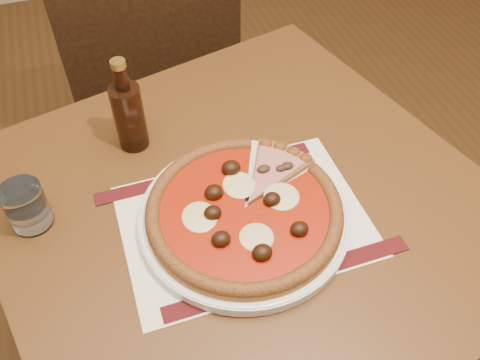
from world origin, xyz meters
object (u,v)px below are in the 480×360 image
object	(u,v)px
plate	(244,217)
bottle	(129,114)
chair_far	(149,57)
water_glass	(26,206)
pizza	(244,210)
table	(243,235)

from	to	relation	value
plate	bottle	distance (m)	0.28
chair_far	water_glass	xyz separation A→B (m)	(-0.30, -0.68, 0.23)
plate	pizza	size ratio (longest dim) A/B	1.08
table	pizza	world-z (taller)	pizza
chair_far	pizza	distance (m)	0.82
table	water_glass	distance (m)	0.37
water_glass	bottle	xyz separation A→B (m)	(0.19, 0.13, 0.03)
table	bottle	distance (m)	0.30
chair_far	bottle	size ratio (longest dim) A/B	5.30
plate	water_glass	xyz separation A→B (m)	(-0.33, 0.11, 0.03)
table	chair_far	distance (m)	0.75
chair_far	plate	world-z (taller)	chair_far
table	water_glass	world-z (taller)	water_glass
water_glass	bottle	size ratio (longest dim) A/B	0.43
plate	pizza	world-z (taller)	pizza
table	pizza	distance (m)	0.14
plate	table	bearing A→B (deg)	72.36
water_glass	plate	bearing A→B (deg)	-18.20
pizza	table	bearing A→B (deg)	72.15
chair_far	plate	bearing A→B (deg)	89.65
pizza	water_glass	world-z (taller)	water_glass
water_glass	table	bearing A→B (deg)	-10.77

